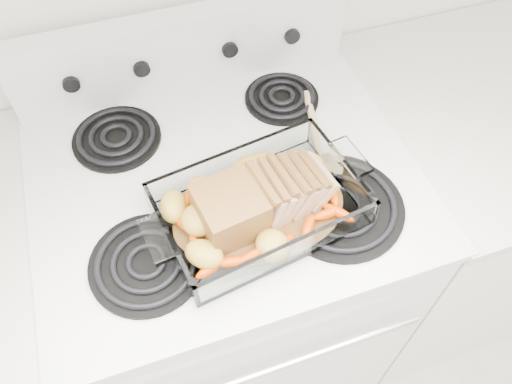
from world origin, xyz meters
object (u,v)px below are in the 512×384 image
object	(u,v)px
counter_right	(438,212)
baking_dish	(259,209)
electric_range	(231,273)
pork_roast	(252,202)

from	to	relation	value
counter_right	baking_dish	world-z (taller)	baking_dish
electric_range	baking_dish	xyz separation A→B (m)	(0.03, -0.13, 0.48)
counter_right	pork_roast	size ratio (longest dim) A/B	3.63
counter_right	pork_roast	world-z (taller)	pork_roast
counter_right	pork_roast	xyz separation A→B (m)	(-0.65, -0.13, 0.53)
baking_dish	pork_roast	bearing A→B (deg)	171.50
electric_range	pork_roast	distance (m)	0.53
counter_right	baking_dish	bearing A→B (deg)	-168.39
electric_range	baking_dish	world-z (taller)	electric_range
baking_dish	electric_range	bearing A→B (deg)	96.31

